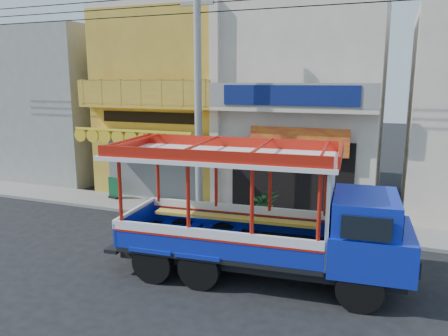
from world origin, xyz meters
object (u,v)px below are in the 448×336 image
(songthaew_truck, at_px, (279,217))
(potted_plant_a, at_px, (266,203))
(potted_plant_b, at_px, (332,214))
(green_sign, at_px, (114,190))
(potted_plant_c, at_px, (366,214))
(utility_pole, at_px, (202,81))

(songthaew_truck, xyz_separation_m, potted_plant_a, (-1.64, 4.60, -1.03))
(potted_plant_a, height_order, potted_plant_b, potted_plant_a)
(green_sign, height_order, potted_plant_c, potted_plant_c)
(songthaew_truck, height_order, potted_plant_a, songthaew_truck)
(utility_pole, relative_size, potted_plant_b, 30.51)
(utility_pole, height_order, potted_plant_a, utility_pole)
(potted_plant_b, bearing_deg, potted_plant_c, -102.17)
(green_sign, distance_m, potted_plant_a, 6.75)
(songthaew_truck, bearing_deg, utility_pole, 134.73)
(songthaew_truck, distance_m, potted_plant_b, 4.62)
(potted_plant_b, height_order, potted_plant_c, potted_plant_c)
(potted_plant_b, bearing_deg, songthaew_truck, 142.31)
(songthaew_truck, xyz_separation_m, green_sign, (-8.39, 4.83, -1.20))
(potted_plant_a, xyz_separation_m, potted_plant_b, (2.39, -0.19, -0.08))
(utility_pole, distance_m, potted_plant_a, 4.93)
(potted_plant_a, distance_m, potted_plant_c, 3.49)
(potted_plant_c, bearing_deg, potted_plant_a, -79.55)
(utility_pole, relative_size, potted_plant_a, 25.79)
(utility_pole, distance_m, songthaew_truck, 6.35)
(songthaew_truck, xyz_separation_m, potted_plant_b, (0.75, 4.42, -1.12))
(songthaew_truck, height_order, green_sign, songthaew_truck)
(songthaew_truck, relative_size, potted_plant_b, 8.40)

